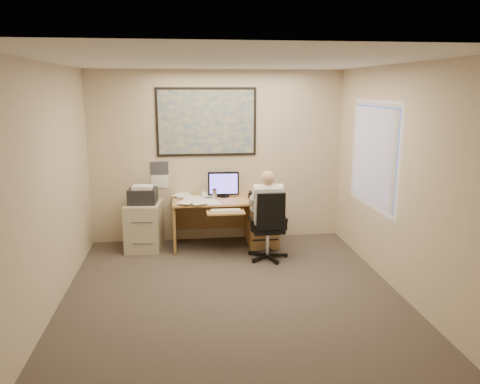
{
  "coord_description": "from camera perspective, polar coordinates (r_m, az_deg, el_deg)",
  "views": [
    {
      "loc": [
        -0.54,
        -5.1,
        2.43
      ],
      "look_at": [
        0.24,
        1.3,
        0.98
      ],
      "focal_mm": 35.0,
      "sensor_mm": 36.0,
      "label": 1
    }
  ],
  "objects": [
    {
      "name": "desk",
      "position": [
        7.34,
        0.71,
        -3.03
      ],
      "size": [
        1.6,
        0.97,
        1.14
      ],
      "color": "tan",
      "rests_on": "ground"
    },
    {
      "name": "wall_calendar",
      "position": [
        7.47,
        -9.77,
        2.07
      ],
      "size": [
        0.28,
        0.01,
        0.42
      ],
      "primitive_type": "cube",
      "color": "white",
      "rests_on": "room_shell"
    },
    {
      "name": "office_chair",
      "position": [
        6.74,
        3.43,
        -5.81
      ],
      "size": [
        0.62,
        0.62,
        1.02
      ],
      "rotation": [
        0.0,
        0.0,
        0.02
      ],
      "color": "black",
      "rests_on": "ground"
    },
    {
      "name": "room_shell",
      "position": [
        5.24,
        -0.9,
        0.78
      ],
      "size": [
        4.0,
        4.5,
        2.7
      ],
      "color": "#3D362F",
      "rests_on": "ground"
    },
    {
      "name": "window_blinds",
      "position": [
        6.47,
        15.96,
        4.36
      ],
      "size": [
        0.06,
        1.4,
        1.3
      ],
      "primitive_type": null,
      "color": "beige",
      "rests_on": "room_shell"
    },
    {
      "name": "person",
      "position": [
        6.72,
        3.35,
        -2.8
      ],
      "size": [
        0.58,
        0.79,
        1.28
      ],
      "primitive_type": null,
      "rotation": [
        0.0,
        0.0,
        -0.06
      ],
      "color": "silver",
      "rests_on": "office_chair"
    },
    {
      "name": "filing_cabinet",
      "position": [
        7.28,
        -11.62,
        -3.57
      ],
      "size": [
        0.58,
        0.67,
        0.99
      ],
      "rotation": [
        0.0,
        0.0,
        -0.11
      ],
      "color": "#B7AF94",
      "rests_on": "ground"
    },
    {
      "name": "world_map",
      "position": [
        7.36,
        -4.11,
        8.5
      ],
      "size": [
        1.56,
        0.03,
        1.06
      ],
      "primitive_type": "cube",
      "color": "#1E4C93",
      "rests_on": "room_shell"
    }
  ]
}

